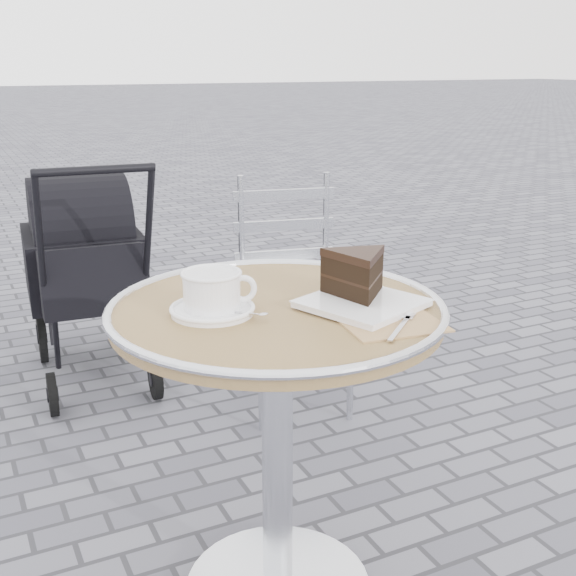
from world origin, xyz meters
name	(u,v)px	position (x,y,z in m)	size (l,w,h in m)	color
cafe_table	(277,377)	(0.00, 0.00, 0.57)	(0.72, 0.72, 0.74)	silver
cappuccino_set	(213,295)	(-0.14, 0.02, 0.77)	(0.18, 0.18, 0.09)	white
cake_plate_set	(359,280)	(0.16, -0.06, 0.78)	(0.27, 0.35, 0.12)	tan
bistro_chair	(289,264)	(0.50, 0.96, 0.52)	(0.45, 0.45, 0.84)	silver
baby_stroller	(87,277)	(-0.13, 1.50, 0.41)	(0.47, 0.91, 0.92)	black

